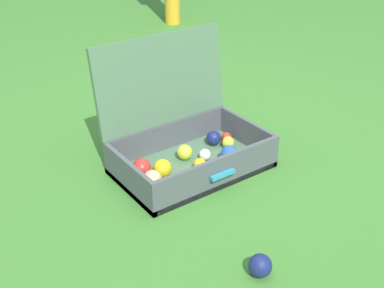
# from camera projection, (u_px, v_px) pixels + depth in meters

# --- Properties ---
(ground_plane) EXTENTS (16.00, 16.00, 0.00)m
(ground_plane) POSITION_uv_depth(u_px,v_px,m) (194.00, 162.00, 2.15)
(ground_plane) COLOR #3D7A2D
(open_suitcase) EXTENTS (0.62, 0.47, 0.52)m
(open_suitcase) POSITION_uv_depth(u_px,v_px,m) (183.00, 141.00, 2.07)
(open_suitcase) COLOR #4C7051
(open_suitcase) RESTS_ON ground
(stray_ball_on_grass) EXTENTS (0.07, 0.07, 0.07)m
(stray_ball_on_grass) POSITION_uv_depth(u_px,v_px,m) (260.00, 266.00, 1.53)
(stray_ball_on_grass) COLOR navy
(stray_ball_on_grass) RESTS_ON ground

